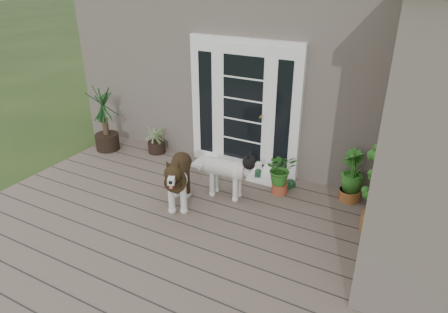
% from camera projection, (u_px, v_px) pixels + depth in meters
% --- Properties ---
extents(deck, '(6.20, 4.60, 0.12)m').
position_uv_depth(deck, '(180.00, 244.00, 5.03)').
color(deck, '#6B5B4C').
rests_on(deck, ground).
extents(house_main, '(7.40, 4.00, 3.10)m').
position_uv_depth(house_main, '(299.00, 62.00, 7.76)').
color(house_main, '#665E54').
rests_on(house_main, ground).
extents(door_unit, '(1.90, 0.14, 2.15)m').
position_uv_depth(door_unit, '(244.00, 107.00, 6.37)').
color(door_unit, white).
rests_on(door_unit, deck).
extents(door_step, '(1.60, 0.40, 0.05)m').
position_uv_depth(door_step, '(237.00, 171.00, 6.66)').
color(door_step, white).
rests_on(door_step, deck).
extents(brindle_dog, '(0.77, 1.01, 0.78)m').
position_uv_depth(brindle_dog, '(179.00, 181.00, 5.60)').
color(brindle_dog, '#342413').
rests_on(brindle_dog, deck).
extents(white_dog, '(0.84, 0.41, 0.68)m').
position_uv_depth(white_dog, '(226.00, 176.00, 5.83)').
color(white_dog, white).
rests_on(white_dog, deck).
extents(spider_plant, '(0.55, 0.55, 0.56)m').
position_uv_depth(spider_plant, '(156.00, 138.00, 7.27)').
color(spider_plant, '#9AB26D').
rests_on(spider_plant, deck).
extents(yucca, '(0.94, 0.94, 1.18)m').
position_uv_depth(yucca, '(105.00, 119.00, 7.26)').
color(yucca, black).
rests_on(yucca, deck).
extents(herb_a, '(0.63, 0.63, 0.58)m').
position_uv_depth(herb_a, '(280.00, 176.00, 5.94)').
color(herb_a, '#154C1B').
rests_on(herb_a, deck).
extents(herb_b, '(0.53, 0.53, 0.56)m').
position_uv_depth(herb_b, '(350.00, 182.00, 5.77)').
color(herb_b, '#245819').
rests_on(herb_b, deck).
extents(herb_c, '(0.58, 0.58, 0.64)m').
position_uv_depth(herb_c, '(352.00, 181.00, 5.75)').
color(herb_c, '#215217').
rests_on(herb_c, deck).
extents(sapling, '(0.52, 0.52, 1.71)m').
position_uv_depth(sapling, '(383.00, 172.00, 4.83)').
color(sapling, '#255E1B').
rests_on(sapling, deck).
extents(clog_left, '(0.22, 0.31, 0.08)m').
position_uv_depth(clog_left, '(258.00, 175.00, 6.50)').
color(clog_left, '#163720').
rests_on(clog_left, deck).
extents(clog_right, '(0.31, 0.36, 0.10)m').
position_uv_depth(clog_right, '(286.00, 185.00, 6.16)').
color(clog_right, black).
rests_on(clog_right, deck).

